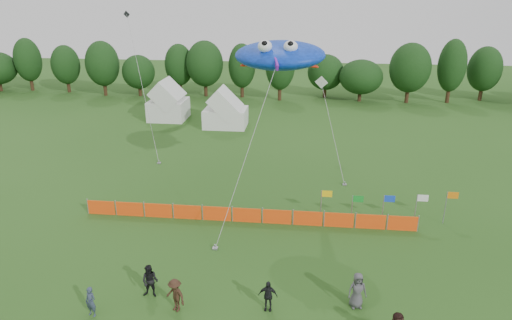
# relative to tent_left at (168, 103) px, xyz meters

# --- Properties ---
(ground) EXTENTS (160.00, 160.00, 0.00)m
(ground) POSITION_rel_tent_left_xyz_m (13.42, -32.61, -1.91)
(ground) COLOR #234C16
(ground) RESTS_ON ground
(treeline) EXTENTS (104.57, 8.78, 8.36)m
(treeline) POSITION_rel_tent_left_xyz_m (15.03, 12.32, 2.28)
(treeline) COLOR #382314
(treeline) RESTS_ON ground
(tent_left) EXTENTS (4.28, 4.28, 3.78)m
(tent_left) POSITION_rel_tent_left_xyz_m (0.00, 0.00, 0.00)
(tent_left) COLOR silver
(tent_left) RESTS_ON ground
(tent_right) EXTENTS (4.74, 3.79, 3.35)m
(tent_right) POSITION_rel_tent_left_xyz_m (7.27, -2.37, -0.22)
(tent_right) COLOR white
(tent_right) RESTS_ON ground
(barrier_fence) EXTENTS (21.90, 0.06, 1.00)m
(barrier_fence) POSITION_rel_tent_left_xyz_m (12.56, -24.50, -1.41)
(barrier_fence) COLOR #F7470D
(barrier_fence) RESTS_ON ground
(flag_row) EXTENTS (8.73, 0.65, 2.27)m
(flag_row) POSITION_rel_tent_left_xyz_m (21.68, -23.51, -0.50)
(flag_row) COLOR gray
(flag_row) RESTS_ON ground
(spectator_a) EXTENTS (0.64, 0.51, 1.52)m
(spectator_a) POSITION_rel_tent_left_xyz_m (6.54, -34.47, -1.15)
(spectator_a) COLOR #2E384E
(spectator_a) RESTS_ON ground
(spectator_b) EXTENTS (0.88, 0.69, 1.75)m
(spectator_b) POSITION_rel_tent_left_xyz_m (8.84, -32.77, -1.03)
(spectator_b) COLOR black
(spectator_b) RESTS_ON ground
(spectator_c) EXTENTS (1.28, 1.09, 1.72)m
(spectator_c) POSITION_rel_tent_left_xyz_m (10.37, -33.68, -1.05)
(spectator_c) COLOR #352015
(spectator_c) RESTS_ON ground
(spectator_d) EXTENTS (0.93, 0.40, 1.57)m
(spectator_d) POSITION_rel_tent_left_xyz_m (14.72, -33.12, -1.12)
(spectator_d) COLOR black
(spectator_d) RESTS_ON ground
(spectator_e) EXTENTS (1.01, 0.76, 1.85)m
(spectator_e) POSITION_rel_tent_left_xyz_m (18.96, -32.43, -0.98)
(spectator_e) COLOR #464549
(spectator_e) RESTS_ON ground
(stingray_kite) EXTENTS (7.60, 14.12, 11.70)m
(stingray_kite) POSITION_rel_tent_left_xyz_m (14.40, -21.76, 8.67)
(stingray_kite) COLOR blue
(stingray_kite) RESTS_ON ground
(small_kite_white) EXTENTS (2.70, 8.98, 7.06)m
(small_kite_white) POSITION_rel_tent_left_xyz_m (18.02, -11.39, 2.73)
(small_kite_white) COLOR white
(small_kite_white) RESTS_ON ground
(small_kite_dark) EXTENTS (6.95, 12.21, 12.41)m
(small_kite_dark) POSITION_rel_tent_left_xyz_m (-0.05, -8.15, 4.61)
(small_kite_dark) COLOR black
(small_kite_dark) RESTS_ON ground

